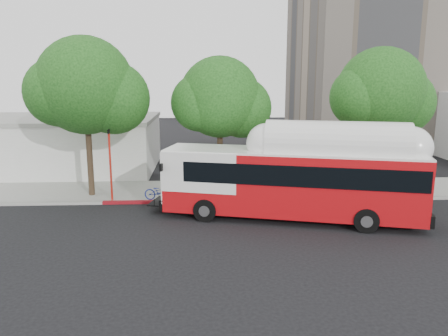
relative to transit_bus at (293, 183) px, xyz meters
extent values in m
plane|color=black|center=(-2.54, -0.57, -1.95)|extent=(120.00, 120.00, 0.00)
cube|color=gray|center=(-2.54, 5.93, -1.87)|extent=(60.00, 5.00, 0.15)
cube|color=gray|center=(-2.54, 3.33, -1.87)|extent=(60.00, 0.30, 0.15)
cube|color=maroon|center=(-5.54, 3.33, -1.87)|extent=(10.00, 0.32, 0.16)
cylinder|color=#2D2116|center=(-11.54, 4.93, 1.09)|extent=(0.36, 0.36, 6.08)
sphere|color=#153D11|center=(-11.54, 4.93, 4.89)|extent=(5.80, 5.80, 5.80)
sphere|color=#153D11|center=(-9.94, 5.13, 4.13)|extent=(4.35, 4.35, 4.35)
cylinder|color=#2D2116|center=(-3.54, 5.43, 0.77)|extent=(0.36, 0.36, 5.44)
sphere|color=#153D11|center=(-3.54, 5.43, 4.17)|extent=(5.00, 5.00, 5.00)
sphere|color=#153D11|center=(-2.16, 5.63, 3.49)|extent=(3.75, 3.75, 3.75)
cylinder|color=#2D2116|center=(6.46, 5.23, 0.93)|extent=(0.36, 0.36, 5.76)
sphere|color=#153D11|center=(6.46, 5.23, 4.53)|extent=(5.40, 5.40, 5.40)
sphere|color=#153D11|center=(7.95, 5.43, 3.81)|extent=(4.05, 4.05, 4.05)
cube|color=silver|center=(-16.54, 13.43, 0.05)|extent=(16.00, 10.00, 4.00)
cube|color=gray|center=(-16.54, 13.43, 2.15)|extent=(16.20, 10.20, 0.30)
cube|color=#B90C12|center=(-0.10, 0.03, 0.01)|extent=(13.37, 6.10, 3.16)
cube|color=black|center=(0.43, -0.11, 0.67)|extent=(12.13, 5.83, 1.04)
cube|color=white|center=(-0.10, 0.03, 1.64)|extent=(13.35, 6.02, 0.11)
cube|color=white|center=(2.01, -0.53, 1.92)|extent=(7.30, 3.90, 0.60)
cube|color=black|center=(-7.00, 1.86, -1.40)|extent=(1.35, 2.12, 0.07)
imported|color=navy|center=(-7.00, 1.86, -0.88)|extent=(1.11, 1.98, 0.98)
cylinder|color=red|center=(-10.04, 3.63, 0.12)|extent=(0.12, 0.12, 4.14)
cube|color=black|center=(-10.04, 3.63, 2.29)|extent=(0.05, 0.41, 0.26)
camera|label=1|loc=(-4.67, -21.72, 5.35)|focal=35.00mm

